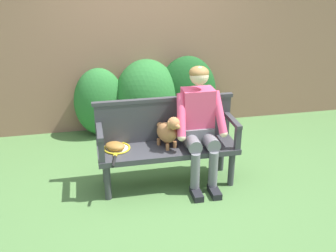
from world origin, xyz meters
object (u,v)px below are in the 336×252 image
dog_on_bench (169,131)px  tennis_racket (117,149)px  baseball_glove (115,146)px  garden_bench (168,152)px  person_seated (199,122)px

dog_on_bench → tennis_racket: size_ratio=0.66×
baseball_glove → garden_bench: bearing=27.6°
garden_bench → baseball_glove: size_ratio=6.94×
garden_bench → tennis_racket: bearing=175.8°
tennis_racket → baseball_glove: size_ratio=2.63×
dog_on_bench → baseball_glove: dog_on_bench is taller
person_seated → dog_on_bench: 0.35m
garden_bench → baseball_glove: baseball_glove is taller
tennis_racket → baseball_glove: 0.04m
person_seated → dog_on_bench: (-0.34, 0.00, -0.08)m
tennis_racket → person_seated: bearing=-3.1°
tennis_racket → baseball_glove: (-0.02, 0.01, 0.04)m
person_seated → dog_on_bench: bearing=179.4°
tennis_racket → dog_on_bench: bearing=-4.6°
garden_bench → dog_on_bench: 0.26m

